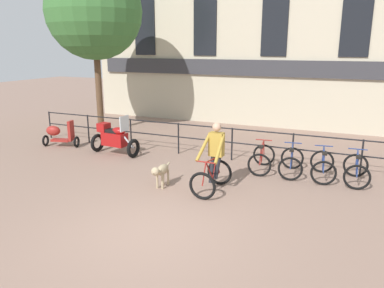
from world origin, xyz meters
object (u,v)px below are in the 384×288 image
at_px(dog, 161,171).
at_px(parked_motorcycle, 114,138).
at_px(parked_bicycle_near_lamp, 262,159).
at_px(parked_bicycle_far_end, 356,170).
at_px(parked_scooter, 59,134).
at_px(cyclist_with_bike, 214,161).
at_px(parked_bicycle_mid_left, 291,162).
at_px(parked_bicycle_mid_right, 323,166).

height_order(dog, parked_motorcycle, parked_motorcycle).
height_order(parked_bicycle_near_lamp, parked_bicycle_far_end, same).
bearing_deg(dog, parked_scooter, 157.18).
distance_m(cyclist_with_bike, parked_bicycle_near_lamp, 2.15).
bearing_deg(cyclist_with_bike, dog, -161.13).
relative_size(parked_motorcycle, parked_bicycle_mid_left, 1.45).
distance_m(parked_motorcycle, parked_bicycle_far_end, 7.44).
relative_size(cyclist_with_bike, parked_bicycle_mid_left, 1.44).
bearing_deg(parked_motorcycle, parked_bicycle_near_lamp, -81.63).
relative_size(parked_bicycle_near_lamp, parked_bicycle_far_end, 1.03).
height_order(parked_motorcycle, parked_scooter, parked_motorcycle).
distance_m(parked_bicycle_mid_left, parked_bicycle_mid_right, 0.84).
bearing_deg(parked_bicycle_mid_left, parked_motorcycle, -3.48).
bearing_deg(dog, parked_motorcycle, 143.25).
height_order(parked_bicycle_near_lamp, parked_scooter, parked_scooter).
bearing_deg(parked_motorcycle, parked_bicycle_mid_left, -82.14).
xyz_separation_m(cyclist_with_bike, parked_scooter, (-6.57, 1.73, -0.30)).
distance_m(dog, parked_bicycle_mid_left, 3.72).
height_order(parked_bicycle_near_lamp, parked_bicycle_mid_left, same).
bearing_deg(parked_bicycle_mid_left, parked_bicycle_mid_right, 173.58).
relative_size(parked_bicycle_near_lamp, parked_bicycle_mid_left, 1.00).
distance_m(parked_bicycle_mid_right, parked_scooter, 9.01).
bearing_deg(dog, parked_bicycle_near_lamp, 48.61).
bearing_deg(parked_bicycle_near_lamp, parked_bicycle_far_end, 173.57).
bearing_deg(parked_bicycle_mid_right, parked_scooter, -5.48).
xyz_separation_m(parked_motorcycle, parked_scooter, (-2.41, 0.05, -0.10)).
xyz_separation_m(parked_bicycle_mid_left, parked_bicycle_mid_right, (0.84, 0.00, 0.00)).
xyz_separation_m(parked_bicycle_mid_left, parked_scooter, (-8.16, -0.25, 0.10)).
xyz_separation_m(parked_bicycle_far_end, parked_scooter, (-9.84, -0.25, 0.10)).
height_order(parked_motorcycle, parked_bicycle_far_end, parked_motorcycle).
distance_m(parked_bicycle_near_lamp, parked_bicycle_far_end, 2.52).
height_order(cyclist_with_bike, parked_motorcycle, cyclist_with_bike).
relative_size(parked_bicycle_near_lamp, parked_bicycle_mid_right, 0.99).
bearing_deg(parked_bicycle_mid_right, cyclist_with_bike, 32.09).
bearing_deg(cyclist_with_bike, parked_bicycle_mid_left, 52.86).
xyz_separation_m(parked_bicycle_near_lamp, parked_bicycle_far_end, (2.52, -0.00, 0.00)).
bearing_deg(parked_bicycle_mid_left, cyclist_with_bike, 44.82).
xyz_separation_m(parked_bicycle_mid_right, parked_scooter, (-9.00, -0.25, 0.10)).
bearing_deg(dog, parked_bicycle_mid_left, 38.71).
relative_size(cyclist_with_bike, parked_bicycle_far_end, 1.49).
xyz_separation_m(dog, parked_scooter, (-5.30, 2.13, 0.01)).
relative_size(cyclist_with_bike, dog, 1.80).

